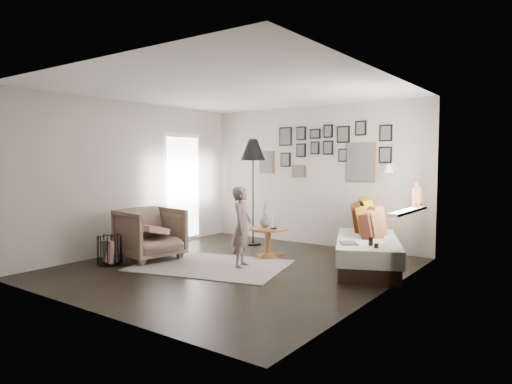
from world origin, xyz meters
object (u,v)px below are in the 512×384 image
Objects in this scene: vase at (265,219)px; armchair at (150,234)px; floor_lamp at (253,154)px; demijohn_small at (376,268)px; magazine_basket at (110,250)px; child at (242,227)px; pedestal_table at (268,244)px; demijohn_large at (370,263)px; daybed at (370,246)px.

vase is 0.49× the size of armchair.
demijohn_small is at bearing -22.74° from floor_lamp.
armchair is (-1.37, -1.25, -0.21)m from vase.
armchair is 0.68m from magazine_basket.
magazine_basket is at bearing 169.17° from armchair.
demijohn_small is 0.42× the size of child.
demijohn_small is 2.00m from child.
pedestal_table is 1.91m from demijohn_large.
daybed is (1.63, 0.31, 0.09)m from pedestal_table.
demijohn_large is at bearing -21.52° from floor_lamp.
child is at bearing -58.93° from floor_lamp.
child is (0.94, -1.56, -1.11)m from floor_lamp.
floor_lamp is 4.49× the size of magazine_basket.
magazine_basket is at bearing -156.97° from demijohn_large.
magazine_basket is 0.79× the size of demijohn_large.
magazine_basket is at bearing -107.46° from floor_lamp.
child reaches higher than pedestal_table.
floor_lamp reaches higher than demijohn_small.
armchair is 0.75× the size of child.
armchair reaches higher than magazine_basket.
pedestal_table is at bearing -40.16° from armchair.
vase is 1.00× the size of magazine_basket.
armchair is 2.05× the size of magazine_basket.
demijohn_small reaches higher than pedestal_table.
floor_lamp is (-0.86, 0.76, 1.49)m from pedestal_table.
magazine_basket is 2.08m from child.
demijohn_large is (0.26, -0.63, -0.10)m from daybed.
floor_lamp is 3.10m from magazine_basket.
pedestal_table is 1.88m from floor_lamp.
vase is at bearing -10.28° from child.
vase is 1.86m from armchair.
daybed is at bearing 112.35° from demijohn_large.
vase reaches higher than demijohn_small.
floor_lamp is at bearing 138.51° from pedestal_table.
demijohn_small is (0.38, -0.75, -0.12)m from daybed.
pedestal_table is 1.10× the size of demijohn_large.
daybed reaches higher than demijohn_large.
daybed is at bearing 117.02° from demijohn_small.
child reaches higher than armchair.
demijohn_small is (2.09, -0.46, -0.43)m from vase.
demijohn_small is at bearing -12.45° from vase.
child is (-1.93, -0.35, 0.41)m from demijohn_small.
pedestal_table is at bearing 47.55° from magazine_basket.
vase reaches higher than magazine_basket.
armchair is 3.46m from demijohn_large.
pedestal_table is 0.51× the size of child.
demijohn_small reaches higher than magazine_basket.
child is (1.53, 0.43, 0.19)m from armchair.
vase is at bearing 49.25° from magazine_basket.
floor_lamp is (-2.49, 0.46, 1.40)m from daybed.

